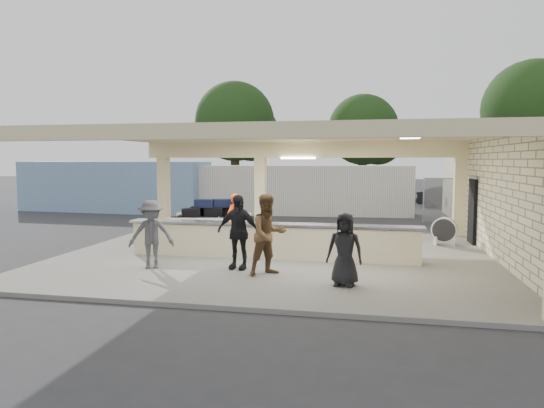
% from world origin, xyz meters
% --- Properties ---
extents(ground, '(120.00, 120.00, 0.00)m').
position_xyz_m(ground, '(0.00, 0.00, 0.00)').
color(ground, '#2B2B2E').
rests_on(ground, ground).
extents(pavilion, '(12.01, 10.00, 3.55)m').
position_xyz_m(pavilion, '(0.21, 0.66, 1.35)').
color(pavilion, slate).
rests_on(pavilion, ground).
extents(baggage_counter, '(8.20, 0.58, 0.98)m').
position_xyz_m(baggage_counter, '(0.00, -0.50, 0.59)').
color(baggage_counter, beige).
rests_on(baggage_counter, pavilion).
extents(luggage_cart, '(2.75, 2.00, 1.46)m').
position_xyz_m(luggage_cart, '(-2.35, 1.22, 0.89)').
color(luggage_cart, silver).
rests_on(luggage_cart, pavilion).
extents(drum_fan, '(0.84, 0.50, 0.89)m').
position_xyz_m(drum_fan, '(5.02, 2.68, 0.58)').
color(drum_fan, silver).
rests_on(drum_fan, pavilion).
extents(baggage_handler, '(0.54, 0.69, 1.67)m').
position_xyz_m(baggage_handler, '(-1.49, 1.02, 0.94)').
color(baggage_handler, '#ED450C').
rests_on(baggage_handler, pavilion).
extents(passenger_a, '(0.97, 0.91, 1.92)m').
position_xyz_m(passenger_a, '(0.33, -2.39, 1.06)').
color(passenger_a, brown).
rests_on(passenger_a, pavilion).
extents(passenger_b, '(1.13, 0.53, 1.86)m').
position_xyz_m(passenger_b, '(-0.54, -1.94, 1.03)').
color(passenger_b, black).
rests_on(passenger_b, pavilion).
extents(passenger_c, '(1.18, 0.75, 1.72)m').
position_xyz_m(passenger_c, '(-2.69, -2.31, 0.96)').
color(passenger_c, '#4D4C51').
rests_on(passenger_c, pavilion).
extents(passenger_d, '(0.81, 0.42, 1.59)m').
position_xyz_m(passenger_d, '(2.15, -3.06, 0.89)').
color(passenger_d, black).
rests_on(passenger_d, pavilion).
extents(car_white_a, '(5.39, 4.06, 1.39)m').
position_xyz_m(car_white_a, '(9.02, 12.40, 0.70)').
color(car_white_a, white).
rests_on(car_white_a, ground).
extents(car_white_b, '(5.04, 3.44, 1.49)m').
position_xyz_m(car_white_b, '(10.85, 13.44, 0.75)').
color(car_white_b, white).
rests_on(car_white_b, ground).
extents(car_dark, '(4.04, 2.97, 1.28)m').
position_xyz_m(car_dark, '(7.34, 15.96, 0.64)').
color(car_dark, black).
rests_on(car_dark, ground).
extents(container_white, '(11.74, 3.05, 2.52)m').
position_xyz_m(container_white, '(-1.09, 11.46, 1.26)').
color(container_white, silver).
rests_on(container_white, ground).
extents(container_blue, '(10.55, 3.02, 2.72)m').
position_xyz_m(container_blue, '(-11.14, 10.76, 1.36)').
color(container_blue, '#809DCD').
rests_on(container_blue, ground).
extents(tree_left, '(6.60, 6.30, 9.00)m').
position_xyz_m(tree_left, '(-7.68, 24.16, 5.59)').
color(tree_left, '#382619').
rests_on(tree_left, ground).
extents(tree_mid, '(6.00, 5.60, 8.00)m').
position_xyz_m(tree_mid, '(2.32, 26.16, 4.96)').
color(tree_mid, '#382619').
rests_on(tree_mid, ground).
extents(tree_right, '(7.20, 7.00, 10.00)m').
position_xyz_m(tree_right, '(14.32, 25.16, 6.21)').
color(tree_right, '#382619').
rests_on(tree_right, ground).
extents(adjacent_building, '(6.00, 8.00, 3.20)m').
position_xyz_m(adjacent_building, '(9.50, 10.00, 1.60)').
color(adjacent_building, beige).
rests_on(adjacent_building, ground).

